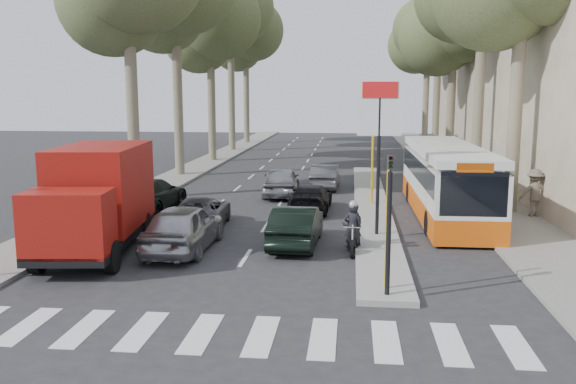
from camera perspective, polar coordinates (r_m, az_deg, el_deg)
name	(u,v)px	position (r m, az deg, el deg)	size (l,w,h in m)	color
ground	(265,278)	(17.01, -2.17, -8.05)	(120.00, 120.00, 0.00)	#28282B
sidewalk_right	(446,168)	(41.84, 14.57, 2.17)	(3.20, 70.00, 0.12)	gray
median_left	(211,160)	(45.53, -7.18, 2.96)	(2.40, 64.00, 0.12)	gray
traffic_island	(371,205)	(27.54, 7.81, -1.19)	(1.50, 26.00, 0.16)	gray
building_far	(523,54)	(51.85, 21.17, 11.98)	(11.00, 20.00, 16.00)	#B7A88E
billboard	(379,133)	(21.13, 8.52, 5.51)	(1.50, 12.10, 5.60)	yellow
traffic_light_island	(389,201)	(14.82, 9.47, -0.88)	(0.16, 0.41, 3.60)	black
tree_l_c	(212,22)	(45.58, -7.12, 15.54)	(7.40, 7.20, 13.71)	#6B604C
tree_l_d	(232,11)	(53.58, -5.26, 16.50)	(7.40, 7.20, 15.66)	#6B604C
tree_l_e	(247,33)	(61.31, -3.84, 14.64)	(7.40, 7.20, 14.49)	#6B604C
tree_r_c	(456,21)	(42.95, 15.47, 15.20)	(7.40, 7.20, 13.32)	#6B604C
tree_r_d	(441,14)	(50.98, 14.15, 15.84)	(7.40, 7.20, 14.88)	#6B604C
tree_r_e	(430,33)	(58.82, 13.10, 14.31)	(7.40, 7.20, 14.10)	#6B604C
silver_hatchback	(183,227)	(19.95, -9.76, -3.25)	(1.83, 4.56, 1.55)	#A3A6AB
dark_hatchback	(296,226)	(20.32, 0.79, -3.17)	(1.43, 4.11, 1.35)	black
queue_car_a	(200,212)	(23.22, -8.25, -1.89)	(1.97, 4.28, 1.19)	#484A4F
queue_car_b	(311,198)	(26.16, 2.12, -0.53)	(1.66, 4.09, 1.19)	black
queue_car_c	(281,181)	(30.01, -0.64, 1.02)	(1.72, 4.28, 1.46)	#93949A
queue_car_d	(325,176)	(32.38, 3.49, 1.46)	(1.35, 3.88, 1.28)	#54575D
queue_car_e	(150,195)	(26.86, -12.83, -0.23)	(2.01, 4.94, 1.43)	black
red_truck	(97,197)	(20.22, -17.46, -0.49)	(3.04, 6.53, 3.37)	black
city_bus	(446,179)	(25.82, 14.56, 1.19)	(2.54, 11.18, 2.94)	#DD550C
motorcycle	(353,228)	(19.75, 6.07, -3.34)	(0.71, 1.97, 1.68)	black
pedestrian_near	(481,194)	(26.35, 17.61, -0.21)	(0.92, 0.45, 1.57)	#413651
pedestrian_far	(535,193)	(26.43, 22.07, -0.06)	(1.24, 0.55, 1.91)	#665C4D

